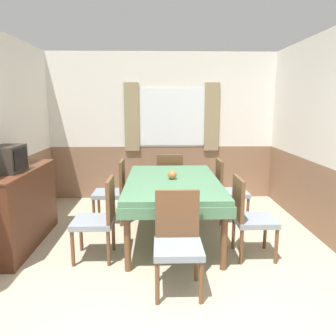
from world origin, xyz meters
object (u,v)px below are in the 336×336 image
Objects in this scene: chair_right_near at (249,215)px; chair_head_window at (169,179)px; chair_left_far at (114,189)px; vase at (172,175)px; chair_right_far at (228,188)px; sideboard at (19,207)px; tv at (8,159)px; dining_table at (173,187)px; chair_left_near at (99,216)px; chair_head_near at (178,239)px.

chair_head_window is at bearing -155.13° from chair_right_near.
chair_left_far is 7.95× the size of vase.
chair_right_near is at bearing 0.00° from chair_right_far.
chair_head_window is at bearing 37.11° from sideboard.
dining_table is at bearing 10.54° from tv.
chair_left_near is at bearing -12.47° from tv.
chair_left_near is at bearing -180.00° from chair_left_far.
chair_left_near is at bearing -90.00° from chair_right_near.
dining_table is 2.13× the size of chair_left_far.
tv is 3.71× the size of vase.
chair_left_far is 1.30m from sideboard.
sideboard is at bearing -73.93° from chair_right_far.
chair_left_near is (-0.83, -0.58, -0.17)m from dining_table.
tv is (-1.88, 0.87, 0.61)m from chair_head_near.
tv is 1.93m from vase.
sideboard reaches higher than chair_left_near.
chair_left_far is (-0.83, 0.58, -0.17)m from dining_table.
sideboard reaches higher than chair_head_near.
vase is at bearing 11.14° from tv.
chair_right_far is at bearing -114.87° from chair_head_near.
chair_left_far is at bearing 146.02° from vase.
chair_head_window and chair_left_near have the same top height.
chair_head_window and chair_right_near have the same top height.
chair_head_near is 7.95× the size of vase.
tv is (-0.00, -0.15, 0.62)m from sideboard.
tv is at bearing -140.14° from chair_head_window.
sideboard is at bearing -28.51° from chair_head_near.
vase is at bearing -123.98° from chair_left_far.
chair_right_near is 7.95× the size of vase.
chair_head_window is at bearing -52.56° from chair_left_far.
chair_head_window and chair_head_near have the same top height.
tv is (-1.04, -0.93, 0.61)m from chair_left_far.
chair_head_near is 0.62× the size of sideboard.
tv is at bearing -71.08° from chair_right_far.
chair_right_near is at bearing -124.83° from chair_left_far.
chair_left_far is at bearing -65.13° from chair_head_near.
chair_right_far and chair_left_near have the same top height.
chair_right_far is 2.82m from sideboard.
chair_right_near is (0.00, -1.16, 0.00)m from chair_right_far.
chair_right_near is 1.05m from chair_head_near.
dining_table is 1.89m from sideboard.
vase is (0.83, -0.56, 0.33)m from chair_left_far.
chair_right_near is at bearing -90.00° from chair_left_near.
chair_left_far is at bearing 36.85° from sideboard.
chair_left_near is 1.00× the size of chair_head_near.
dining_table is 16.92× the size of vase.
chair_left_near is 0.62× the size of sideboard.
dining_table is at bearing 6.09° from sideboard.
chair_left_far is at bearing -124.83° from chair_right_near.
chair_head_near is (0.83, -1.80, 0.00)m from chair_left_far.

